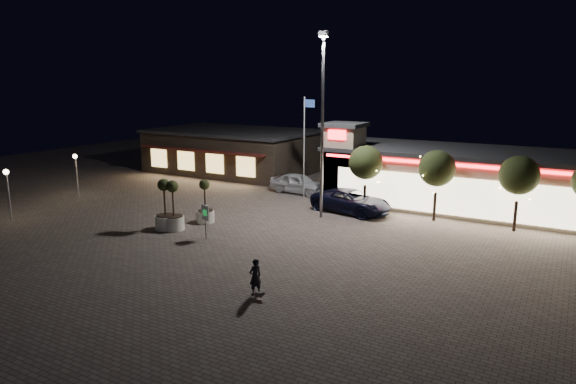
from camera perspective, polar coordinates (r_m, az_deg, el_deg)
The scene contains 18 objects.
ground at distance 29.99m, azimuth -6.56°, elevation -5.79°, with size 90.00×90.00×0.00m, color #685C54.
retail_building at distance 40.07m, azimuth 18.45°, elevation 1.54°, with size 20.40×8.40×6.10m.
restaurant_building at distance 53.38m, azimuth -6.14°, elevation 4.62°, with size 16.40×11.00×4.30m.
floodlight_pole at distance 34.42m, azimuth 3.85°, elevation 8.54°, with size 0.60×0.40×12.38m.
flagpole at distance 40.82m, azimuth 1.93°, elevation 5.96°, with size 0.95×0.10×8.00m.
lamp_post_west at distance 44.66m, azimuth -22.50°, elevation 2.61°, with size 0.36×0.36×3.48m.
lamp_post_south at distance 39.12m, azimuth -28.72°, elevation 0.75°, with size 0.36×0.36×3.48m.
string_tree_a at distance 36.76m, azimuth 8.63°, elevation 3.24°, with size 2.42×2.42×4.79m.
string_tree_b at distance 35.31m, azimuth 16.22°, elevation 2.52°, with size 2.42×2.42×4.79m.
string_tree_c at distance 34.52m, azimuth 24.30°, elevation 1.69°, with size 2.42×2.42×4.79m.
pickup_truck at distance 36.90m, azimuth 7.04°, elevation -1.02°, with size 2.71×5.89×1.64m, color black.
white_sedan at distance 42.84m, azimuth 1.17°, elevation 0.97°, with size 1.97×4.90×1.67m, color silver.
pedestrian at distance 22.92m, azimuth -3.66°, elevation -9.38°, with size 0.60×0.40×1.65m, color black.
dog at distance 22.63m, azimuth -3.08°, elevation -11.26°, with size 0.47×0.21×0.25m.
planter_left at distance 33.11m, azimuth -12.59°, elevation -2.48°, with size 1.30×1.30×3.20m.
planter_mid at distance 33.37m, azimuth -13.48°, elevation -2.37°, with size 1.33×1.33×3.28m.
planter_right at distance 34.49m, azimuth -9.18°, elevation -1.89°, with size 1.19×1.19×2.91m.
valet_sign at distance 30.72m, azimuth -9.17°, elevation -2.59°, with size 0.67×0.26×2.08m.
Camera 1 is at (16.97, -22.91, 9.32)m, focal length 32.00 mm.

